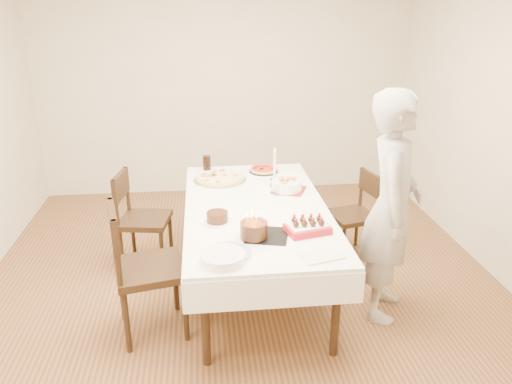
{
  "coord_description": "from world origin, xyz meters",
  "views": [
    {
      "loc": [
        -0.3,
        -3.61,
        2.32
      ],
      "look_at": [
        0.11,
        0.1,
        0.87
      ],
      "focal_mm": 35.0,
      "sensor_mm": 36.0,
      "label": 1
    }
  ],
  "objects": [
    {
      "name": "wall_back",
      "position": [
        0.0,
        2.5,
        1.35
      ],
      "size": [
        4.5,
        0.04,
        2.7
      ],
      "primitive_type": "cube",
      "color": "beige",
      "rests_on": "floor"
    },
    {
      "name": "pizza_pepperoni",
      "position": [
        0.28,
        0.95,
        0.77
      ],
      "size": [
        0.35,
        0.35,
        0.04
      ],
      "primitive_type": "cylinder",
      "rotation": [
        0.0,
        0.0,
        -0.27
      ],
      "color": "red",
      "rests_on": "dining_table"
    },
    {
      "name": "layer_cake",
      "position": [
        -0.21,
        -0.19,
        0.79
      ],
      "size": [
        0.23,
        0.23,
        0.09
      ],
      "primitive_type": "cylinder",
      "rotation": [
        0.0,
        0.0,
        0.13
      ],
      "color": "#35180D",
      "rests_on": "dining_table"
    },
    {
      "name": "birthday_cake",
      "position": [
        0.04,
        -0.47,
        0.85
      ],
      "size": [
        0.26,
        0.26,
        0.18
      ],
      "primitive_type": "cylinder",
      "rotation": [
        0.0,
        0.0,
        0.4
      ],
      "color": "#371C0F",
      "rests_on": "dining_table"
    },
    {
      "name": "chair_left_dessert",
      "position": [
        -0.71,
        -0.41,
        0.51
      ],
      "size": [
        0.62,
        0.62,
        1.03
      ],
      "primitive_type": null,
      "rotation": [
        0.0,
        0.0,
        3.36
      ],
      "color": "black",
      "rests_on": "floor"
    },
    {
      "name": "chair_left_savory",
      "position": [
        -0.84,
        0.59,
        0.45
      ],
      "size": [
        0.53,
        0.53,
        0.91
      ],
      "primitive_type": null,
      "rotation": [
        0.0,
        0.0,
        2.98
      ],
      "color": "black",
      "rests_on": "floor"
    },
    {
      "name": "pasta_bowl",
      "position": [
        0.42,
        0.42,
        0.8
      ],
      "size": [
        0.3,
        0.3,
        0.08
      ],
      "primitive_type": "cylinder",
      "rotation": [
        0.0,
        0.0,
        0.13
      ],
      "color": "white",
      "rests_on": "dining_table"
    },
    {
      "name": "wall_front",
      "position": [
        0.0,
        -2.5,
        1.35
      ],
      "size": [
        4.5,
        0.04,
        2.7
      ],
      "primitive_type": "cube",
      "color": "beige",
      "rests_on": "floor"
    },
    {
      "name": "red_placemat",
      "position": [
        0.44,
        0.43,
        0.75
      ],
      "size": [
        0.36,
        0.36,
        0.01
      ],
      "primitive_type": "cube",
      "rotation": [
        0.0,
        0.0,
        -0.4
      ],
      "color": "#B21E1E",
      "rests_on": "dining_table"
    },
    {
      "name": "shaker_pair",
      "position": [
        0.31,
        0.32,
        0.79
      ],
      "size": [
        0.08,
        0.08,
        0.08
      ],
      "primitive_type": null,
      "rotation": [
        0.0,
        0.0,
        0.1
      ],
      "color": "white",
      "rests_on": "dining_table"
    },
    {
      "name": "cake_board",
      "position": [
        0.13,
        -0.45,
        0.75
      ],
      "size": [
        0.36,
        0.36,
        0.01
      ],
      "primitive_type": "cube",
      "rotation": [
        0.0,
        0.0,
        -0.24
      ],
      "color": "black",
      "rests_on": "dining_table"
    },
    {
      "name": "taper_candle",
      "position": [
        0.33,
        0.54,
        0.93
      ],
      "size": [
        0.08,
        0.08,
        0.36
      ],
      "primitive_type": "cylinder",
      "rotation": [
        0.0,
        0.0,
        -0.05
      ],
      "color": "white",
      "rests_on": "dining_table"
    },
    {
      "name": "dining_table",
      "position": [
        0.11,
        0.1,
        0.38
      ],
      "size": [
        1.56,
        2.33,
        0.75
      ],
      "primitive_type": "cube",
      "rotation": [
        0.0,
        0.0,
        0.21
      ],
      "color": "white",
      "rests_on": "floor"
    },
    {
      "name": "plate_stack",
      "position": [
        -0.2,
        -0.79,
        0.78
      ],
      "size": [
        0.37,
        0.37,
        0.06
      ],
      "primitive_type": "cylinder",
      "rotation": [
        0.0,
        0.0,
        -0.32
      ],
      "color": "white",
      "rests_on": "dining_table"
    },
    {
      "name": "floor",
      "position": [
        0.0,
        0.0,
        0.0
      ],
      "size": [
        5.0,
        5.0,
        0.0
      ],
      "primitive_type": "plane",
      "color": "#4F351B",
      "rests_on": "ground"
    },
    {
      "name": "box_lid",
      "position": [
        0.44,
        -0.79,
        0.75
      ],
      "size": [
        0.31,
        0.24,
        0.02
      ],
      "primitive_type": "cube",
      "rotation": [
        0.0,
        0.0,
        0.26
      ],
      "color": "beige",
      "rests_on": "dining_table"
    },
    {
      "name": "cola_glass",
      "position": [
        -0.26,
        1.08,
        0.82
      ],
      "size": [
        0.08,
        0.08,
        0.14
      ],
      "primitive_type": "cylinder",
      "rotation": [
        0.0,
        0.0,
        -0.06
      ],
      "color": "black",
      "rests_on": "dining_table"
    },
    {
      "name": "pizza_white",
      "position": [
        -0.15,
        0.74,
        0.77
      ],
      "size": [
        0.58,
        0.58,
        0.04
      ],
      "primitive_type": "cylinder",
      "rotation": [
        0.0,
        0.0,
        0.2
      ],
      "color": "beige",
      "rests_on": "dining_table"
    },
    {
      "name": "strawberry_box",
      "position": [
        0.43,
        -0.42,
        0.79
      ],
      "size": [
        0.35,
        0.27,
        0.08
      ],
      "primitive_type": null,
      "rotation": [
        0.0,
        0.0,
        0.24
      ],
      "color": "maroon",
      "rests_on": "dining_table"
    },
    {
      "name": "person",
      "position": [
        1.08,
        -0.35,
        0.88
      ],
      "size": [
        0.63,
        0.75,
        1.76
      ],
      "primitive_type": "imported",
      "rotation": [
        0.0,
        0.0,
        1.18
      ],
      "color": "#ADA9A4",
      "rests_on": "floor"
    },
    {
      "name": "china_plate",
      "position": [
        -0.16,
        -0.69,
        0.76
      ],
      "size": [
        0.4,
        0.4,
        0.01
      ],
      "primitive_type": "cylinder",
      "rotation": [
        0.0,
        0.0,
        -0.32
      ],
      "color": "white",
      "rests_on": "dining_table"
    },
    {
      "name": "chair_right_savory",
      "position": [
        1.07,
        0.55,
        0.42
      ],
      "size": [
        0.51,
        0.51,
        0.83
      ],
      "primitive_type": null,
      "rotation": [
        0.0,
        0.0,
        0.23
      ],
      "color": "black",
      "rests_on": "floor"
    }
  ]
}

